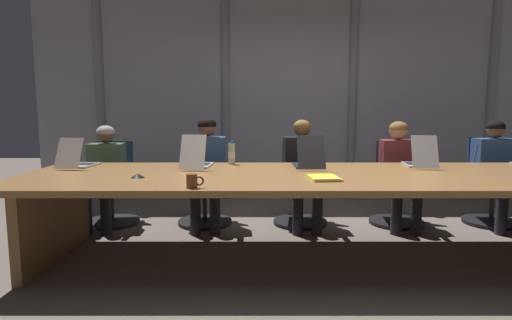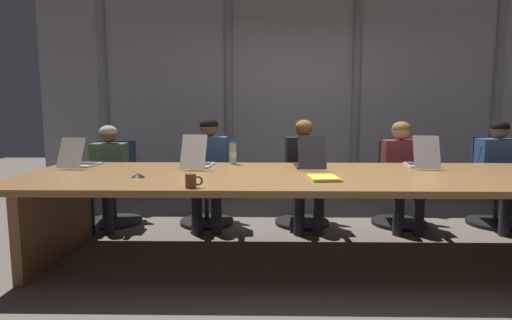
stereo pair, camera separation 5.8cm
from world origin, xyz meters
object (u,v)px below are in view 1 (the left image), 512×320
(laptop_left_mid, at_px, (198,161))
(laptop_center, at_px, (309,161))
(laptop_right_mid, at_px, (420,161))
(water_bottle_primary, at_px, (232,154))
(person_left_end, at_px, (105,170))
(laptop_left_end, at_px, (79,161))
(office_chair_right_mid, at_px, (397,193))
(office_chair_left_end, at_px, (113,193))
(spiral_notepad, at_px, (325,178))
(person_center, at_px, (304,168))
(person_right_end, at_px, (498,168))
(coffee_mug_near, at_px, (193,181))
(conference_mic_right_side, at_px, (138,176))
(office_chair_center, at_px, (301,193))
(person_right_mid, at_px, (400,168))
(office_chair_left_mid, at_px, (206,194))
(person_left_mid, at_px, (207,166))
(office_chair_right_end, at_px, (492,192))

(laptop_left_mid, relative_size, laptop_center, 1.08)
(laptop_right_mid, bearing_deg, water_bottle_primary, 90.05)
(laptop_center, height_order, person_left_end, person_left_end)
(laptop_left_end, bearing_deg, office_chair_right_mid, -70.81)
(person_left_end, height_order, water_bottle_primary, person_left_end)
(office_chair_left_end, distance_m, spiral_notepad, 2.60)
(person_left_end, bearing_deg, laptop_right_mid, 79.49)
(person_center, bearing_deg, water_bottle_primary, -65.32)
(laptop_center, xyz_separation_m, person_right_end, (2.13, 0.63, -0.15))
(laptop_left_end, xyz_separation_m, coffee_mug_near, (1.22, -1.00, -0.01))
(laptop_left_mid, height_order, conference_mic_right_side, laptop_left_mid)
(laptop_left_end, height_order, laptop_left_mid, laptop_left_mid)
(laptop_left_end, xyz_separation_m, water_bottle_primary, (1.42, 0.20, 0.05))
(laptop_right_mid, relative_size, spiral_notepad, 1.45)
(office_chair_center, height_order, person_right_mid, person_right_mid)
(laptop_left_end, distance_m, water_bottle_primary, 1.44)
(office_chair_left_mid, xyz_separation_m, water_bottle_primary, (0.34, -0.55, 0.51))
(conference_mic_right_side, bearing_deg, office_chair_left_mid, 74.68)
(spiral_notepad, bearing_deg, person_right_mid, 44.70)
(laptop_right_mid, xyz_separation_m, person_right_mid, (0.01, 0.57, -0.15))
(laptop_right_mid, bearing_deg, person_center, 66.56)
(office_chair_right_mid, bearing_deg, person_right_end, 88.64)
(laptop_left_end, height_order, office_chair_left_end, laptop_left_end)
(person_right_mid, bearing_deg, laptop_center, -57.43)
(office_chair_left_mid, relative_size, conference_mic_right_side, 8.20)
(laptop_right_mid, relative_size, person_left_mid, 0.40)
(laptop_left_end, height_order, office_chair_left_mid, laptop_left_end)
(laptop_left_mid, relative_size, office_chair_right_mid, 0.56)
(person_left_end, xyz_separation_m, water_bottle_primary, (1.40, -0.39, 0.22))
(office_chair_left_end, height_order, spiral_notepad, office_chair_left_end)
(office_chair_right_mid, distance_m, spiral_notepad, 1.79)
(laptop_center, xyz_separation_m, conference_mic_right_side, (-1.42, -0.56, -0.04))
(person_left_mid, height_order, person_center, person_left_mid)
(person_left_end, height_order, person_center, person_center)
(office_chair_left_mid, xyz_separation_m, office_chair_right_mid, (2.16, 0.00, 0.00))
(laptop_left_mid, relative_size, office_chair_left_mid, 0.57)
(laptop_center, bearing_deg, spiral_notepad, -177.33)
(person_left_end, bearing_deg, laptop_left_mid, 60.56)
(office_chair_left_end, distance_m, conference_mic_right_side, 1.56)
(office_chair_center, distance_m, conference_mic_right_side, 2.01)
(conference_mic_right_side, bearing_deg, office_chair_right_mid, 27.90)
(spiral_notepad, bearing_deg, laptop_left_mid, 144.45)
(office_chair_left_mid, relative_size, person_right_end, 0.78)
(laptop_left_mid, relative_size, coffee_mug_near, 4.11)
(person_left_end, bearing_deg, laptop_left_end, -2.54)
(person_left_end, xyz_separation_m, conference_mic_right_side, (0.70, -1.18, 0.14))
(person_left_mid, relative_size, person_right_end, 1.02)
(person_center, relative_size, person_right_end, 1.01)
(office_chair_right_end, bearing_deg, office_chair_left_mid, -80.05)
(laptop_left_mid, xyz_separation_m, office_chair_left_mid, (-0.03, 0.76, -0.47))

